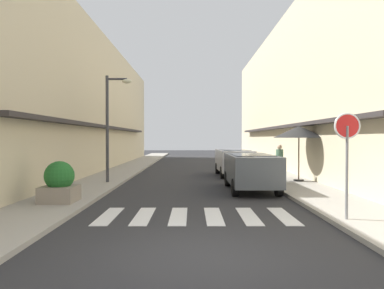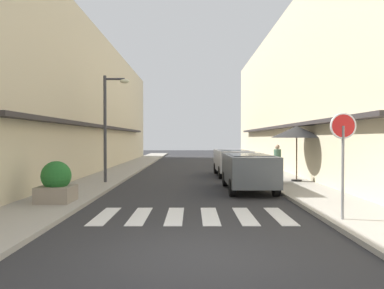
{
  "view_description": "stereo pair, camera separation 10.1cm",
  "coord_description": "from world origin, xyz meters",
  "px_view_note": "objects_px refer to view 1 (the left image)",
  "views": [
    {
      "loc": [
        -0.11,
        -6.13,
        2.11
      ],
      "look_at": [
        -0.11,
        16.39,
        1.72
      ],
      "focal_mm": 32.74,
      "sensor_mm": 36.0,
      "label": 1
    },
    {
      "loc": [
        -0.01,
        -6.13,
        2.11
      ],
      "look_at": [
        -0.11,
        16.39,
        1.72
      ],
      "focal_mm": 32.74,
      "sensor_mm": 36.0,
      "label": 2
    }
  ],
  "objects_px": {
    "planter_corner": "(60,183)",
    "cafe_umbrella": "(299,132)",
    "parked_car_mid": "(234,160)",
    "pedestrian_walking_near": "(280,162)",
    "street_lamp": "(112,116)",
    "parked_car_near": "(251,168)",
    "round_street_sign": "(347,138)"
  },
  "relations": [
    {
      "from": "planter_corner",
      "to": "cafe_umbrella",
      "type": "bearing_deg",
      "value": 30.68
    },
    {
      "from": "parked_car_mid",
      "to": "pedestrian_walking_near",
      "type": "relative_size",
      "value": 2.35
    },
    {
      "from": "parked_car_mid",
      "to": "pedestrian_walking_near",
      "type": "distance_m",
      "value": 3.75
    },
    {
      "from": "cafe_umbrella",
      "to": "planter_corner",
      "type": "height_order",
      "value": "cafe_umbrella"
    },
    {
      "from": "street_lamp",
      "to": "planter_corner",
      "type": "relative_size",
      "value": 3.79
    },
    {
      "from": "street_lamp",
      "to": "pedestrian_walking_near",
      "type": "relative_size",
      "value": 2.84
    },
    {
      "from": "parked_car_mid",
      "to": "pedestrian_walking_near",
      "type": "xyz_separation_m",
      "value": [
        1.72,
        -3.33,
        0.1
      ]
    },
    {
      "from": "street_lamp",
      "to": "parked_car_mid",
      "type": "bearing_deg",
      "value": 31.59
    },
    {
      "from": "parked_car_near",
      "to": "pedestrian_walking_near",
      "type": "relative_size",
      "value": 2.44
    },
    {
      "from": "parked_car_mid",
      "to": "pedestrian_walking_near",
      "type": "height_order",
      "value": "pedestrian_walking_near"
    },
    {
      "from": "parked_car_near",
      "to": "parked_car_mid",
      "type": "relative_size",
      "value": 1.04
    },
    {
      "from": "pedestrian_walking_near",
      "to": "round_street_sign",
      "type": "bearing_deg",
      "value": 56.19
    },
    {
      "from": "parked_car_mid",
      "to": "street_lamp",
      "type": "bearing_deg",
      "value": -148.41
    },
    {
      "from": "cafe_umbrella",
      "to": "pedestrian_walking_near",
      "type": "xyz_separation_m",
      "value": [
        -0.93,
        -0.09,
        -1.39
      ]
    },
    {
      "from": "street_lamp",
      "to": "cafe_umbrella",
      "type": "height_order",
      "value": "street_lamp"
    },
    {
      "from": "planter_corner",
      "to": "pedestrian_walking_near",
      "type": "height_order",
      "value": "pedestrian_walking_near"
    },
    {
      "from": "parked_car_near",
      "to": "planter_corner",
      "type": "relative_size",
      "value": 3.25
    },
    {
      "from": "parked_car_mid",
      "to": "cafe_umbrella",
      "type": "bearing_deg",
      "value": -50.73
    },
    {
      "from": "round_street_sign",
      "to": "street_lamp",
      "type": "bearing_deg",
      "value": 135.42
    },
    {
      "from": "parked_car_near",
      "to": "cafe_umbrella",
      "type": "xyz_separation_m",
      "value": [
        2.65,
        2.37,
        1.48
      ]
    },
    {
      "from": "cafe_umbrella",
      "to": "pedestrian_walking_near",
      "type": "relative_size",
      "value": 1.51
    },
    {
      "from": "cafe_umbrella",
      "to": "round_street_sign",
      "type": "bearing_deg",
      "value": -98.78
    },
    {
      "from": "street_lamp",
      "to": "pedestrian_walking_near",
      "type": "xyz_separation_m",
      "value": [
        7.74,
        0.37,
        -2.1
      ]
    },
    {
      "from": "parked_car_mid",
      "to": "planter_corner",
      "type": "distance_m",
      "value": 10.86
    },
    {
      "from": "round_street_sign",
      "to": "pedestrian_walking_near",
      "type": "xyz_separation_m",
      "value": [
        0.28,
        7.72,
        -1.11
      ]
    },
    {
      "from": "street_lamp",
      "to": "planter_corner",
      "type": "bearing_deg",
      "value": -95.79
    },
    {
      "from": "parked_car_mid",
      "to": "parked_car_near",
      "type": "bearing_deg",
      "value": -90.0
    },
    {
      "from": "parked_car_near",
      "to": "cafe_umbrella",
      "type": "bearing_deg",
      "value": 41.82
    },
    {
      "from": "parked_car_near",
      "to": "round_street_sign",
      "type": "distance_m",
      "value": 5.76
    },
    {
      "from": "parked_car_near",
      "to": "pedestrian_walking_near",
      "type": "bearing_deg",
      "value": 52.9
    },
    {
      "from": "round_street_sign",
      "to": "pedestrian_walking_near",
      "type": "height_order",
      "value": "round_street_sign"
    },
    {
      "from": "parked_car_mid",
      "to": "planter_corner",
      "type": "height_order",
      "value": "parked_car_mid"
    }
  ]
}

